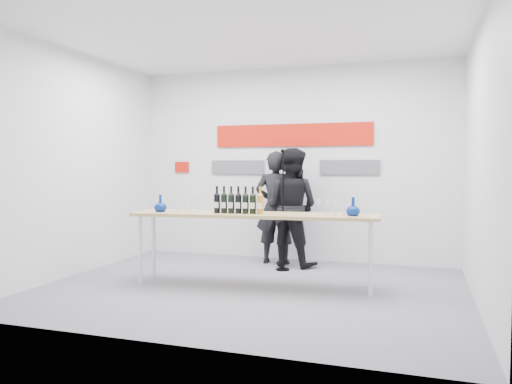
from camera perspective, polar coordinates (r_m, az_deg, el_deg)
ground at (r=6.10m, az=-0.58°, el=-10.94°), size 5.00×5.00×0.00m
back_wall at (r=7.84m, az=4.13°, el=3.21°), size 5.00×0.04×3.00m
signage at (r=7.84m, az=3.69°, el=5.45°), size 3.38×0.02×0.79m
tasting_table at (r=6.06m, az=-0.30°, el=-3.09°), size 3.03×0.89×0.90m
wine_bottles at (r=6.03m, az=-2.03°, el=-0.90°), size 0.62×0.14×0.33m
decanter_left at (r=6.37m, az=-10.87°, el=-1.26°), size 0.16×0.16×0.21m
decanter_right at (r=5.85m, az=11.03°, el=-1.64°), size 0.16×0.16×0.21m
glasses_left at (r=6.31m, az=-8.37°, el=-1.42°), size 0.38×0.25×0.18m
glasses_right at (r=5.91m, az=8.62°, el=-1.72°), size 0.38×0.25×0.18m
presenter_left at (r=7.50m, az=2.25°, el=-1.77°), size 0.65×0.46×1.70m
presenter_right at (r=7.34m, az=4.02°, el=-1.75°), size 0.97×0.83×1.73m
mic_stand at (r=7.04m, az=3.08°, el=-4.76°), size 0.20×0.20×1.71m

